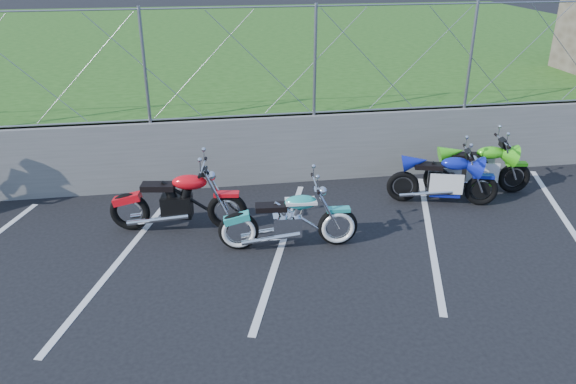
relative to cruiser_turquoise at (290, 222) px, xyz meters
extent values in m
plane|color=black|center=(-0.12, -0.93, -0.42)|extent=(90.00, 90.00, 0.00)
cube|color=slate|center=(-0.12, 2.57, 0.23)|extent=(30.00, 0.22, 1.30)
cube|color=#255316|center=(-0.12, 12.57, 0.23)|extent=(30.00, 20.00, 1.30)
cylinder|color=gray|center=(-0.12, 2.57, 2.83)|extent=(28.00, 0.03, 0.03)
cylinder|color=gray|center=(-0.12, 2.57, 0.93)|extent=(28.00, 0.03, 0.03)
cube|color=silver|center=(-2.52, 0.07, -0.42)|extent=(1.49, 4.31, 0.01)
cube|color=silver|center=(-0.12, 0.07, -0.42)|extent=(1.49, 4.31, 0.01)
cube|color=silver|center=(2.28, 0.07, -0.42)|extent=(1.49, 4.31, 0.01)
cube|color=silver|center=(4.68, 0.07, -0.42)|extent=(1.49, 4.31, 0.01)
torus|color=black|center=(-0.78, 0.05, -0.12)|extent=(0.62, 0.14, 0.61)
torus|color=black|center=(0.72, -0.05, -0.12)|extent=(0.62, 0.14, 0.61)
cube|color=silver|center=(-0.04, 0.00, -0.05)|extent=(0.44, 0.29, 0.32)
ellipsoid|color=teal|center=(0.16, -0.01, 0.32)|extent=(0.50, 0.26, 0.22)
cube|color=black|center=(-0.28, 0.02, 0.26)|extent=(0.48, 0.25, 0.08)
cube|color=teal|center=(0.72, -0.05, 0.17)|extent=(0.36, 0.16, 0.06)
cylinder|color=silver|center=(0.37, -0.02, 0.62)|extent=(0.07, 0.67, 0.03)
torus|color=black|center=(-2.44, 0.96, -0.10)|extent=(0.65, 0.21, 0.64)
torus|color=black|center=(-0.90, 0.73, -0.10)|extent=(0.65, 0.21, 0.64)
cube|color=black|center=(-1.69, 0.85, -0.01)|extent=(0.52, 0.36, 0.35)
ellipsoid|color=red|center=(-1.46, 0.81, 0.41)|extent=(0.58, 0.33, 0.24)
cube|color=black|center=(-1.96, 0.89, 0.34)|extent=(0.55, 0.32, 0.09)
cube|color=red|center=(-0.90, 0.73, 0.20)|extent=(0.41, 0.21, 0.06)
cylinder|color=silver|center=(-1.25, 0.78, 0.66)|extent=(0.14, 0.74, 0.03)
torus|color=black|center=(3.05, 1.57, -0.13)|extent=(0.60, 0.20, 0.59)
torus|color=black|center=(4.42, 1.34, -0.13)|extent=(0.60, 0.20, 0.59)
cube|color=black|center=(3.71, 1.46, -0.03)|extent=(0.49, 0.34, 0.33)
ellipsoid|color=#48E01C|center=(3.93, 1.42, 0.36)|extent=(0.55, 0.32, 0.23)
cube|color=black|center=(3.46, 1.50, 0.29)|extent=(0.52, 0.31, 0.09)
cube|color=#48E01C|center=(4.42, 1.34, 0.14)|extent=(0.39, 0.21, 0.06)
cylinder|color=silver|center=(4.09, 1.39, 0.59)|extent=(0.14, 0.70, 0.03)
torus|color=black|center=(2.25, 1.30, -0.14)|extent=(0.58, 0.26, 0.57)
torus|color=black|center=(3.56, 0.92, -0.14)|extent=(0.58, 0.26, 0.57)
cube|color=black|center=(2.89, 1.11, -0.04)|extent=(0.50, 0.38, 0.32)
ellipsoid|color=#111EA4|center=(3.09, 1.05, 0.34)|extent=(0.55, 0.36, 0.22)
cube|color=black|center=(2.65, 1.18, 0.28)|extent=(0.52, 0.35, 0.09)
cube|color=#111EA4|center=(3.56, 0.92, 0.13)|extent=(0.39, 0.24, 0.06)
cylinder|color=silver|center=(3.25, 1.01, 0.56)|extent=(0.22, 0.67, 0.03)
camera|label=1|loc=(-1.26, -7.40, 3.85)|focal=35.00mm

